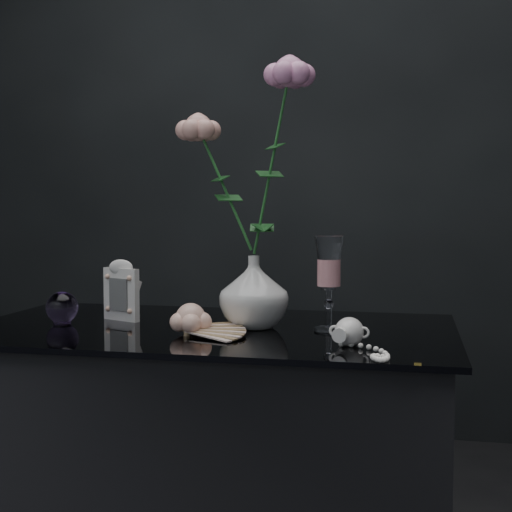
% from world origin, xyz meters
% --- Properties ---
extents(table, '(1.05, 0.58, 0.76)m').
position_xyz_m(table, '(0.00, 0.05, 0.38)').
color(table, black).
rests_on(table, ground).
extents(vase, '(0.17, 0.17, 0.16)m').
position_xyz_m(vase, '(0.10, 0.06, 0.84)').
color(vase, silver).
rests_on(vase, table).
extents(wine_glass, '(0.08, 0.08, 0.20)m').
position_xyz_m(wine_glass, '(0.26, 0.06, 0.86)').
color(wine_glass, white).
rests_on(wine_glass, table).
extents(picture_frame, '(0.13, 0.11, 0.14)m').
position_xyz_m(picture_frame, '(-0.22, 0.09, 0.83)').
color(picture_frame, silver).
rests_on(picture_frame, table).
extents(paperweight, '(0.08, 0.08, 0.07)m').
position_xyz_m(paperweight, '(-0.33, 0.02, 0.80)').
color(paperweight, '#936DB2').
rests_on(paperweight, table).
extents(paper_fan, '(0.25, 0.21, 0.02)m').
position_xyz_m(paper_fan, '(-0.01, -0.06, 0.77)').
color(paper_fan, '#FAE9C8').
rests_on(paper_fan, table).
extents(loose_rose, '(0.15, 0.19, 0.06)m').
position_xyz_m(loose_rose, '(-0.01, -0.04, 0.79)').
color(loose_rose, '#F9B7A1').
rests_on(loose_rose, table).
extents(pearl_jar, '(0.21, 0.22, 0.06)m').
position_xyz_m(pearl_jar, '(0.31, -0.09, 0.79)').
color(pearl_jar, white).
rests_on(pearl_jar, table).
extents(roses, '(0.28, 0.11, 0.47)m').
position_xyz_m(roses, '(0.09, 0.06, 1.13)').
color(roses, '#DC9A8C').
rests_on(roses, vase).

